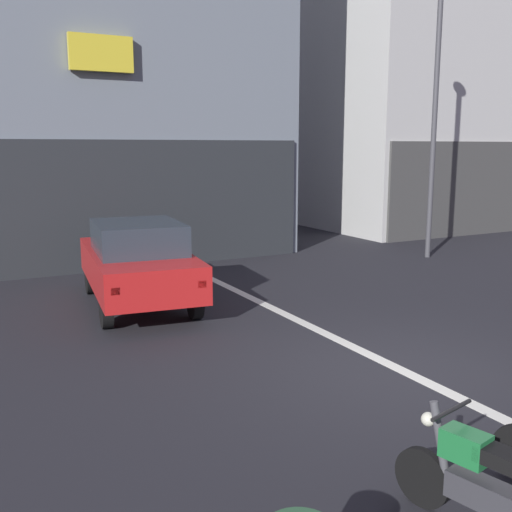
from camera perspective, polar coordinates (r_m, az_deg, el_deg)
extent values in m
plane|color=#232328|center=(8.55, 14.12, -10.72)|extent=(120.00, 120.00, 0.00)
cube|color=silver|center=(13.40, -3.20, -2.69)|extent=(0.20, 18.00, 0.01)
cube|color=gray|center=(19.68, -16.18, 19.96)|extent=(9.81, 8.65, 12.87)
cube|color=#292C30|center=(15.21, -11.86, 4.76)|extent=(9.42, 0.10, 3.20)
cube|color=yellow|center=(15.08, -14.55, 18.20)|extent=(1.48, 0.16, 0.82)
cube|color=silver|center=(25.57, 14.11, 20.32)|extent=(8.44, 8.23, 15.14)
cube|color=#454543|center=(22.25, 20.60, 6.04)|extent=(8.10, 0.10, 3.20)
cylinder|color=black|center=(12.96, -15.52, -2.08)|extent=(0.25, 0.66, 0.64)
cylinder|color=black|center=(13.18, -8.80, -1.61)|extent=(0.25, 0.66, 0.64)
cylinder|color=black|center=(10.44, -14.10, -4.99)|extent=(0.25, 0.66, 0.64)
cylinder|color=black|center=(10.72, -5.83, -4.32)|extent=(0.25, 0.66, 0.64)
cube|color=red|center=(11.70, -11.21, -1.06)|extent=(2.23, 4.28, 0.66)
cube|color=#2D3842|center=(11.45, -11.19, 1.80)|extent=(1.77, 2.14, 0.56)
cube|color=red|center=(9.64, -13.28, -3.28)|extent=(0.15, 0.08, 0.12)
cube|color=red|center=(9.91, -5.19, -2.67)|extent=(0.15, 0.08, 0.12)
cylinder|color=#47474C|center=(17.07, 16.59, 11.27)|extent=(0.14, 0.14, 6.84)
cylinder|color=black|center=(5.60, 15.59, -19.67)|extent=(0.19, 0.52, 0.52)
cube|color=#38383D|center=(5.29, 21.68, -20.63)|extent=(0.36, 0.76, 0.22)
cube|color=#1E7238|center=(5.23, 19.34, -16.70)|extent=(0.30, 0.40, 0.24)
cylinder|color=#4C4C51|center=(5.36, 17.18, -16.71)|extent=(0.12, 0.25, 0.70)
cylinder|color=black|center=(5.19, 18.15, -13.78)|extent=(0.54, 0.16, 0.04)
sphere|color=silver|center=(5.35, 16.09, -14.72)|extent=(0.12, 0.12, 0.12)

